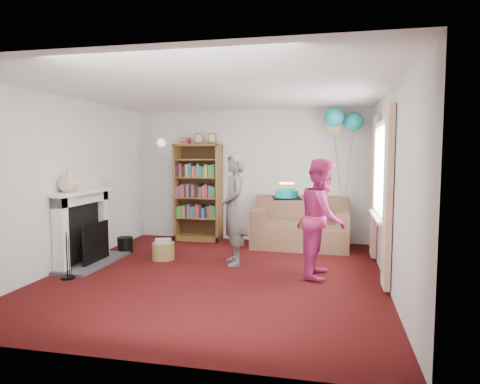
% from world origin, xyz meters
% --- Properties ---
extents(ground, '(5.00, 5.00, 0.00)m').
position_xyz_m(ground, '(0.00, 0.00, 0.00)').
color(ground, black).
rests_on(ground, ground).
extents(wall_back, '(4.50, 0.02, 2.50)m').
position_xyz_m(wall_back, '(0.00, 2.51, 1.25)').
color(wall_back, silver).
rests_on(wall_back, ground).
extents(wall_left, '(0.02, 5.00, 2.50)m').
position_xyz_m(wall_left, '(-2.26, 0.00, 1.25)').
color(wall_left, silver).
rests_on(wall_left, ground).
extents(wall_right, '(0.02, 5.00, 2.50)m').
position_xyz_m(wall_right, '(2.26, 0.00, 1.25)').
color(wall_right, silver).
rests_on(wall_right, ground).
extents(ceiling, '(4.50, 5.00, 0.01)m').
position_xyz_m(ceiling, '(0.00, 0.00, 2.50)').
color(ceiling, white).
rests_on(ceiling, wall_back).
extents(fireplace, '(0.55, 1.80, 1.12)m').
position_xyz_m(fireplace, '(-2.09, 0.19, 0.51)').
color(fireplace, '#3F3F42').
rests_on(fireplace, ground).
extents(window_bay, '(0.14, 2.02, 2.20)m').
position_xyz_m(window_bay, '(2.21, 0.60, 1.20)').
color(window_bay, white).
rests_on(window_bay, ground).
extents(wall_sconce, '(0.16, 0.23, 0.16)m').
position_xyz_m(wall_sconce, '(-1.75, 2.36, 1.88)').
color(wall_sconce, gold).
rests_on(wall_sconce, ground).
extents(bookcase, '(0.88, 0.42, 2.06)m').
position_xyz_m(bookcase, '(-0.97, 2.30, 0.91)').
color(bookcase, '#472B14').
rests_on(bookcase, ground).
extents(sofa, '(1.69, 0.89, 0.89)m').
position_xyz_m(sofa, '(1.02, 2.07, 0.34)').
color(sofa, brown).
rests_on(sofa, ground).
extents(wicker_basket, '(0.35, 0.35, 0.33)m').
position_xyz_m(wicker_basket, '(-1.05, 0.69, 0.15)').
color(wicker_basket, '#9B7D48').
rests_on(wicker_basket, ground).
extents(person_striped, '(0.60, 0.72, 1.68)m').
position_xyz_m(person_striped, '(0.11, 0.65, 0.84)').
color(person_striped, black).
rests_on(person_striped, ground).
extents(person_magenta, '(0.67, 0.83, 1.61)m').
position_xyz_m(person_magenta, '(1.43, 0.28, 0.81)').
color(person_magenta, '#AC225C').
rests_on(person_magenta, ground).
extents(birthday_cake, '(0.37, 0.37, 0.22)m').
position_xyz_m(birthday_cake, '(0.94, 0.26, 1.12)').
color(birthday_cake, black).
rests_on(birthday_cake, ground).
extents(balloons, '(0.66, 0.71, 1.78)m').
position_xyz_m(balloons, '(1.67, 2.09, 2.22)').
color(balloons, '#3F3F3F').
rests_on(balloons, ground).
extents(mantel_vase, '(0.41, 0.41, 0.32)m').
position_xyz_m(mantel_vase, '(-2.12, -0.15, 1.29)').
color(mantel_vase, beige).
rests_on(mantel_vase, fireplace).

